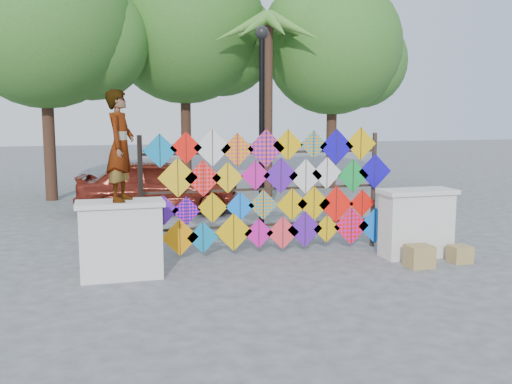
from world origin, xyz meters
TOP-DOWN VIEW (x-y plane):
  - ground at (0.00, 0.00)m, footprint 80.00×80.00m
  - parapet_left at (-2.70, -0.20)m, footprint 1.40×0.65m
  - parapet_right at (2.70, -0.20)m, footprint 1.40×0.65m
  - kite_rack at (0.14, 0.72)m, footprint 4.98×0.24m
  - tree_west at (-4.40, 9.03)m, footprint 5.85×5.20m
  - tree_mid at (0.11, 11.03)m, footprint 6.30×5.60m
  - tree_east at (5.09, 9.53)m, footprint 5.40×4.80m
  - palm_tree at (2.20, 8.00)m, footprint 3.62×3.62m
  - vendor_woman at (-2.66, -0.20)m, footprint 0.63×0.76m
  - sedan at (-1.49, 5.87)m, footprint 4.56×2.42m
  - lamppost at (0.30, 2.00)m, footprint 0.28×0.28m
  - cardboard_box_near at (2.36, -0.89)m, footprint 0.44×0.39m
  - cardboard_box_far at (3.25, -0.80)m, footprint 0.37×0.34m

SIDE VIEW (x-z plane):
  - ground at x=0.00m, z-range 0.00..0.00m
  - cardboard_box_far at x=3.25m, z-range 0.00..0.31m
  - cardboard_box_near at x=2.36m, z-range 0.00..0.39m
  - parapet_left at x=-2.70m, z-range 0.01..1.29m
  - parapet_right at x=2.70m, z-range 0.01..1.29m
  - sedan at x=-1.49m, z-range 0.00..1.48m
  - kite_rack at x=0.14m, z-range 0.01..2.43m
  - vendor_woman at x=-2.66m, z-range 1.28..3.06m
  - lamppost at x=0.30m, z-range 0.46..4.92m
  - palm_tree at x=2.20m, z-range 2.04..7.87m
  - tree_east at x=5.09m, z-range 1.28..8.69m
  - tree_west at x=-4.40m, z-range 1.38..9.39m
  - tree_mid at x=0.11m, z-range 1.47..10.08m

